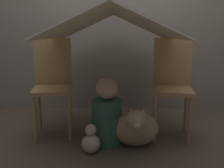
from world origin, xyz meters
The scene contains 8 objects.
ground_plane centered at (0.00, 0.00, 0.00)m, with size 8.80×8.80×0.00m, color brown.
wall_back centered at (0.00, 1.01, 1.25)m, with size 7.00×0.05×2.50m.
chair_left centered at (-0.57, 0.16, 0.51)m, with size 0.42×0.42×0.92m.
chair_right centered at (0.57, 0.16, 0.51)m, with size 0.41×0.41×0.92m.
sheet_canopy centered at (0.00, 0.09, 1.05)m, with size 1.12×1.24×0.26m.
person_front centered at (-0.04, -0.08, 0.26)m, with size 0.26×0.26×0.60m.
dog centered at (0.21, -0.14, 0.18)m, with size 0.40×0.38×0.38m.
plush_toy centered at (-0.16, -0.26, 0.10)m, with size 0.15×0.15×0.24m.
Camera 1 is at (0.07, -2.17, 0.96)m, focal length 40.00 mm.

